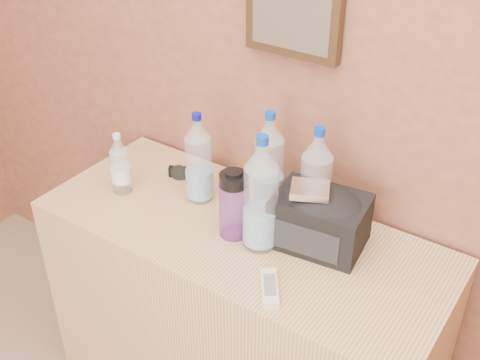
% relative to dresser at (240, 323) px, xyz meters
% --- Properties ---
extents(picture_frame, '(0.30, 0.03, 0.25)m').
position_rel_dresser_xyz_m(picture_frame, '(0.00, 0.26, 1.00)').
color(picture_frame, '#382311').
rests_on(picture_frame, room_shell).
extents(dresser, '(1.29, 0.54, 0.80)m').
position_rel_dresser_xyz_m(dresser, '(0.00, 0.00, 0.00)').
color(dresser, tan).
rests_on(dresser, ground).
extents(pet_large_a, '(0.08, 0.08, 0.31)m').
position_rel_dresser_xyz_m(pet_large_a, '(-0.20, 0.06, 0.54)').
color(pet_large_a, '#AEBDD3').
rests_on(pet_large_a, dresser).
extents(pet_large_b, '(0.09, 0.09, 0.34)m').
position_rel_dresser_xyz_m(pet_large_b, '(0.00, 0.15, 0.55)').
color(pet_large_b, silver).
rests_on(pet_large_b, dresser).
extents(pet_large_c, '(0.09, 0.09, 0.34)m').
position_rel_dresser_xyz_m(pet_large_c, '(0.17, 0.14, 0.55)').
color(pet_large_c, white).
rests_on(pet_large_c, dresser).
extents(pet_large_d, '(0.10, 0.10, 0.36)m').
position_rel_dresser_xyz_m(pet_large_d, '(0.09, -0.03, 0.56)').
color(pet_large_d, silver).
rests_on(pet_large_d, dresser).
extents(pet_small, '(0.06, 0.06, 0.21)m').
position_rel_dresser_xyz_m(pet_small, '(-0.44, -0.05, 0.50)').
color(pet_small, silver).
rests_on(pet_small, dresser).
extents(nalgene_bottle, '(0.09, 0.09, 0.22)m').
position_rel_dresser_xyz_m(nalgene_bottle, '(-0.01, -0.03, 0.51)').
color(nalgene_bottle, '#763495').
rests_on(nalgene_bottle, dresser).
extents(sunglasses, '(0.16, 0.11, 0.04)m').
position_rel_dresser_xyz_m(sunglasses, '(-0.31, 0.14, 0.42)').
color(sunglasses, black).
rests_on(sunglasses, dresser).
extents(ac_remote, '(0.12, 0.14, 0.02)m').
position_rel_dresser_xyz_m(ac_remote, '(0.21, -0.18, 0.41)').
color(ac_remote, white).
rests_on(ac_remote, dresser).
extents(toiletry_bag, '(0.28, 0.22, 0.18)m').
position_rel_dresser_xyz_m(toiletry_bag, '(0.22, 0.08, 0.49)').
color(toiletry_bag, black).
rests_on(toiletry_bag, dresser).
extents(foil_packet, '(0.13, 0.13, 0.02)m').
position_rel_dresser_xyz_m(foil_packet, '(0.20, 0.05, 0.59)').
color(foil_packet, silver).
rests_on(foil_packet, toiletry_bag).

